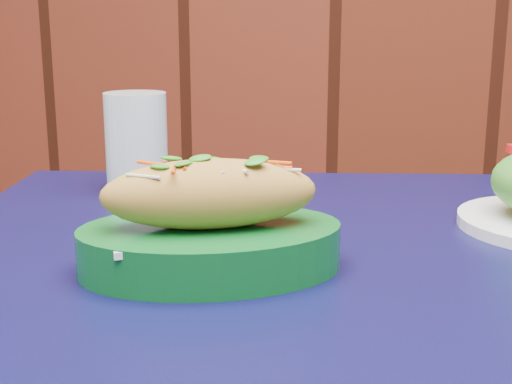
# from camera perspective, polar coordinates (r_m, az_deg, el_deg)

# --- Properties ---
(cafe_table) EXTENTS (0.92, 0.92, 0.75)m
(cafe_table) POSITION_cam_1_polar(r_m,az_deg,el_deg) (0.67, 5.73, -13.03)
(cafe_table) COLOR black
(cafe_table) RESTS_ON ground
(banh_mi_basket) EXTENTS (0.27, 0.22, 0.11)m
(banh_mi_basket) POSITION_cam_1_polar(r_m,az_deg,el_deg) (0.62, -3.68, -2.67)
(banh_mi_basket) COLOR #0B591E
(banh_mi_basket) RESTS_ON cafe_table
(water_glass) EXTENTS (0.08, 0.08, 0.13)m
(water_glass) POSITION_cam_1_polar(r_m,az_deg,el_deg) (0.91, -9.54, 3.89)
(water_glass) COLOR silver
(water_glass) RESTS_ON cafe_table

